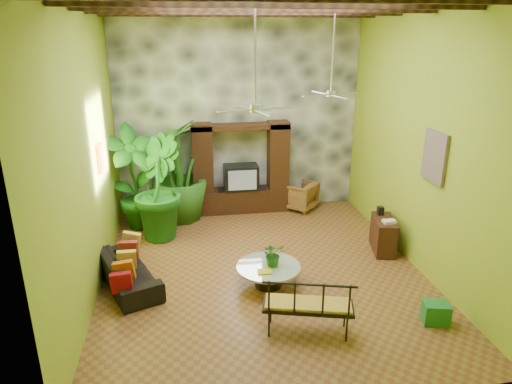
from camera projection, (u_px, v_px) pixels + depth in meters
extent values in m
plane|color=brown|center=(262.00, 270.00, 8.87)|extent=(7.00, 7.00, 0.00)
cube|color=#9AB028|center=(238.00, 112.00, 11.30)|extent=(6.00, 0.02, 5.00)
cube|color=#9AB028|center=(86.00, 151.00, 7.59)|extent=(0.02, 7.00, 5.00)
cube|color=#9AB028|center=(421.00, 138.00, 8.49)|extent=(0.02, 7.00, 5.00)
cube|color=#3B3D43|center=(239.00, 112.00, 11.25)|extent=(5.98, 0.10, 4.98)
cube|color=#342210|center=(281.00, 0.00, 6.08)|extent=(5.95, 0.16, 0.22)
cube|color=#342210|center=(264.00, 5.00, 7.29)|extent=(5.95, 0.16, 0.22)
cube|color=#342210|center=(251.00, 9.00, 8.50)|extent=(5.95, 0.16, 0.22)
cube|color=#342210|center=(242.00, 12.00, 9.71)|extent=(5.95, 0.16, 0.22)
cube|color=black|center=(241.00, 200.00, 11.70)|extent=(2.40, 0.50, 0.60)
cube|color=black|center=(203.00, 164.00, 11.22)|extent=(0.50, 0.48, 2.00)
cube|color=black|center=(278.00, 161.00, 11.51)|extent=(0.50, 0.48, 2.00)
cube|color=black|center=(240.00, 127.00, 11.07)|extent=(2.40, 0.48, 0.12)
cube|color=black|center=(241.00, 177.00, 11.47)|extent=(0.85, 0.52, 0.62)
cube|color=#8C99A8|center=(242.00, 180.00, 11.22)|extent=(0.70, 0.02, 0.50)
cylinder|color=#B9B8BD|center=(255.00, 50.00, 7.11)|extent=(0.04, 0.04, 1.80)
cylinder|color=#B9B8BD|center=(255.00, 108.00, 7.41)|extent=(0.18, 0.18, 0.12)
cube|color=#B9B8BD|center=(275.00, 108.00, 7.55)|extent=(0.58, 0.26, 0.01)
cube|color=#B9B8BD|center=(247.00, 106.00, 7.73)|extent=(0.26, 0.58, 0.01)
cube|color=#B9B8BD|center=(235.00, 111.00, 7.28)|extent=(0.58, 0.26, 0.01)
cube|color=#B9B8BD|center=(265.00, 113.00, 7.11)|extent=(0.26, 0.58, 0.01)
cylinder|color=#B9B8BD|center=(333.00, 47.00, 8.87)|extent=(0.04, 0.04, 1.80)
cylinder|color=#B9B8BD|center=(331.00, 94.00, 9.17)|extent=(0.18, 0.18, 0.12)
cube|color=#B9B8BD|center=(346.00, 94.00, 9.31)|extent=(0.58, 0.26, 0.01)
cube|color=#B9B8BD|center=(321.00, 93.00, 9.49)|extent=(0.26, 0.58, 0.01)
cube|color=#B9B8BD|center=(315.00, 96.00, 9.04)|extent=(0.58, 0.26, 0.01)
cube|color=#B9B8BD|center=(341.00, 97.00, 8.87)|extent=(0.26, 0.58, 0.01)
cube|color=#BC8C16|center=(100.00, 158.00, 8.66)|extent=(0.06, 0.32, 0.55)
cube|color=#2A5A9A|center=(435.00, 157.00, 8.00)|extent=(0.06, 0.70, 0.90)
imported|color=black|center=(128.00, 271.00, 8.27)|extent=(1.39, 2.04, 0.56)
imported|color=olive|center=(300.00, 195.00, 11.84)|extent=(1.10, 1.10, 0.72)
imported|color=#1C6C1C|center=(133.00, 178.00, 10.37)|extent=(1.52, 1.29, 2.46)
imported|color=#1B691F|center=(156.00, 188.00, 9.98)|extent=(1.25, 1.44, 2.29)
imported|color=#285F19|center=(178.00, 171.00, 10.91)|extent=(1.65, 1.65, 2.45)
cylinder|color=black|center=(268.00, 277.00, 8.26)|extent=(0.49, 0.49, 0.36)
cylinder|color=silver|center=(268.00, 267.00, 8.20)|extent=(1.16, 1.16, 0.04)
imported|color=#1F5D18|center=(273.00, 254.00, 8.16)|extent=(0.46, 0.43, 0.44)
cube|color=yellow|center=(265.00, 272.00, 7.96)|extent=(0.25, 0.19, 0.03)
cube|color=black|center=(308.00, 306.00, 6.90)|extent=(1.43, 0.79, 0.05)
cube|color=gold|center=(308.00, 304.00, 6.88)|extent=(1.35, 0.73, 0.06)
cube|color=black|center=(313.00, 300.00, 6.58)|extent=(1.32, 0.39, 0.54)
cube|color=#3A2212|center=(383.00, 235.00, 9.54)|extent=(0.59, 0.96, 0.71)
cube|color=#217D33|center=(436.00, 313.00, 7.21)|extent=(0.45, 0.38, 0.35)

